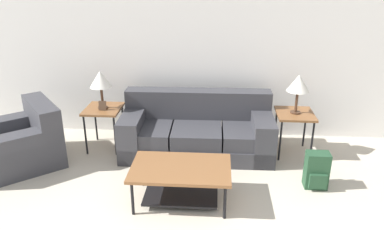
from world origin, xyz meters
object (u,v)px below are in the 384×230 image
at_px(couch, 197,132).
at_px(side_table_right, 295,117).
at_px(side_table_left, 103,112).
at_px(table_lamp_left, 100,80).
at_px(coffee_table, 181,176).
at_px(table_lamp_right, 298,84).
at_px(armchair, 22,144).
at_px(backpack, 317,171).

relative_size(couch, side_table_right, 3.42).
bearing_deg(side_table_left, table_lamp_left, -75.96).
height_order(couch, table_lamp_left, table_lamp_left).
xyz_separation_m(coffee_table, table_lamp_left, (-1.21, 1.26, 0.69)).
height_order(side_table_right, table_lamp_right, table_lamp_right).
bearing_deg(armchair, table_lamp_right, 8.71).
distance_m(coffee_table, table_lamp_left, 1.87).
xyz_separation_m(couch, table_lamp_left, (-1.32, 0.04, 0.71)).
distance_m(coffee_table, backpack, 1.61).
relative_size(couch, side_table_left, 3.42).
bearing_deg(backpack, side_table_right, 98.35).
height_order(table_lamp_left, table_lamp_right, same).
relative_size(couch, table_lamp_right, 3.90).
xyz_separation_m(coffee_table, table_lamp_right, (1.43, 1.26, 0.69)).
height_order(couch, side_table_right, couch).
height_order(armchair, table_lamp_right, table_lamp_right).
bearing_deg(side_table_right, armchair, -171.29).
bearing_deg(side_table_left, couch, -1.92).
height_order(side_table_left, backpack, side_table_left).
xyz_separation_m(couch, coffee_table, (-0.11, -1.21, 0.02)).
bearing_deg(table_lamp_right, side_table_left, 180.00).
height_order(side_table_left, table_lamp_right, table_lamp_right).
xyz_separation_m(table_lamp_right, backpack, (0.13, -0.86, -0.79)).
relative_size(coffee_table, table_lamp_right, 2.04).
bearing_deg(armchair, side_table_right, 8.71).
bearing_deg(armchair, side_table_left, 30.14).
relative_size(armchair, table_lamp_right, 2.50).
relative_size(armchair, side_table_right, 2.20).
xyz_separation_m(armchair, backpack, (3.71, -0.31, -0.07)).
height_order(side_table_right, table_lamp_left, table_lamp_left).
height_order(armchair, table_lamp_left, table_lamp_left).
height_order(armchair, side_table_left, armchair).
bearing_deg(armchair, coffee_table, -18.21).
height_order(couch, armchair, couch).
distance_m(couch, table_lamp_right, 1.50).
bearing_deg(table_lamp_left, table_lamp_right, 0.00).
height_order(side_table_left, table_lamp_left, table_lamp_left).
bearing_deg(backpack, armchair, 175.17).
bearing_deg(side_table_right, backpack, -81.65).
xyz_separation_m(couch, side_table_left, (-1.32, 0.04, 0.24)).
height_order(armchair, backpack, armchair).
bearing_deg(side_table_right, table_lamp_right, -104.04).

